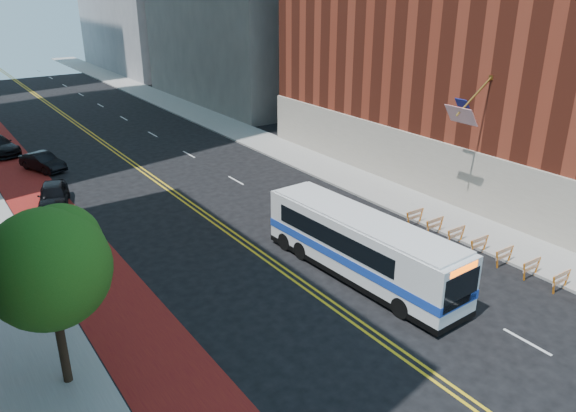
{
  "coord_description": "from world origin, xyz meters",
  "views": [
    {
      "loc": [
        -14.09,
        -12.22,
        13.76
      ],
      "look_at": [
        -0.18,
        8.0,
        3.8
      ],
      "focal_mm": 35.0,
      "sensor_mm": 36.0,
      "label": 1
    }
  ],
  "objects_px": {
    "transit_bus": "(360,245)",
    "car_b": "(43,162)",
    "car_a": "(54,195)",
    "street_tree": "(49,264)"
  },
  "relations": [
    {
      "from": "transit_bus",
      "to": "car_b",
      "type": "xyz_separation_m",
      "value": [
        -9.06,
        26.36,
        -0.98
      ]
    },
    {
      "from": "transit_bus",
      "to": "car_a",
      "type": "bearing_deg",
      "value": 116.45
    },
    {
      "from": "street_tree",
      "to": "car_a",
      "type": "xyz_separation_m",
      "value": [
        3.85,
        18.25,
        -4.14
      ]
    },
    {
      "from": "transit_bus",
      "to": "car_b",
      "type": "distance_m",
      "value": 27.89
    },
    {
      "from": "car_a",
      "to": "car_b",
      "type": "bearing_deg",
      "value": 97.64
    },
    {
      "from": "transit_bus",
      "to": "car_b",
      "type": "relative_size",
      "value": 2.82
    },
    {
      "from": "car_b",
      "to": "street_tree",
      "type": "bearing_deg",
      "value": -122.27
    },
    {
      "from": "street_tree",
      "to": "car_a",
      "type": "bearing_deg",
      "value": 78.1
    },
    {
      "from": "transit_bus",
      "to": "car_a",
      "type": "distance_m",
      "value": 20.85
    },
    {
      "from": "car_a",
      "to": "car_b",
      "type": "xyz_separation_m",
      "value": [
        1.12,
        8.19,
        -0.08
      ]
    }
  ]
}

